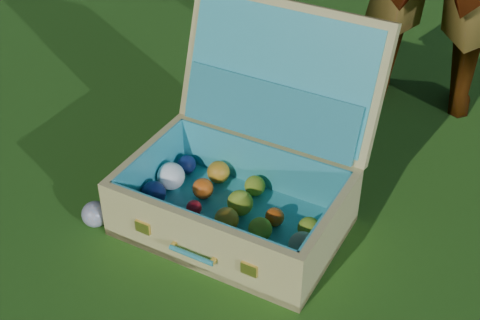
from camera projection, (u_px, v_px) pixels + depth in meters
name	position (u px, v px, depth m)	size (l,w,h in m)	color
ground	(228.00, 221.00, 1.93)	(60.00, 60.00, 0.00)	#215114
stray_ball	(95.00, 214.00, 1.90)	(0.08, 0.08, 0.08)	#4784B9
suitcase	(248.00, 164.00, 1.88)	(0.72, 0.70, 0.56)	#D5C372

